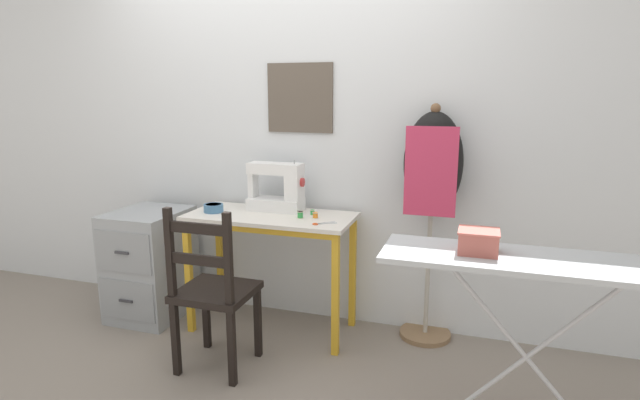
{
  "coord_description": "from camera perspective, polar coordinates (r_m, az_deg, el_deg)",
  "views": [
    {
      "loc": [
        1.23,
        -2.56,
        1.51
      ],
      "look_at": [
        0.33,
        0.22,
        0.89
      ],
      "focal_mm": 28.0,
      "sensor_mm": 36.0,
      "label": 1
    }
  ],
  "objects": [
    {
      "name": "filing_cabinet",
      "position": [
        3.65,
        -18.8,
        -6.9
      ],
      "size": [
        0.45,
        0.55,
        0.74
      ],
      "color": "#93999E",
      "rests_on": "ground_plane"
    },
    {
      "name": "thread_spool_far_edge",
      "position": [
        3.04,
        -0.54,
        -1.76
      ],
      "size": [
        0.04,
        0.04,
        0.04
      ],
      "color": "orange",
      "rests_on": "sewing_table"
    },
    {
      "name": "ironing_board",
      "position": [
        2.23,
        23.32,
        -7.24
      ],
      "size": [
        1.24,
        0.37,
        0.86
      ],
      "color": "#ADB2B7",
      "rests_on": "ground_plane"
    },
    {
      "name": "wooden_chair",
      "position": [
        2.83,
        -12.08,
        -10.33
      ],
      "size": [
        0.4,
        0.38,
        0.94
      ],
      "color": "black",
      "rests_on": "ground_plane"
    },
    {
      "name": "fabric_bowl",
      "position": [
        3.27,
        -12.07,
        -0.88
      ],
      "size": [
        0.12,
        0.12,
        0.05
      ],
      "color": "teal",
      "rests_on": "sewing_table"
    },
    {
      "name": "wall_back",
      "position": [
        3.35,
        -3.75,
        7.97
      ],
      "size": [
        10.0,
        0.07,
        2.55
      ],
      "color": "silver",
      "rests_on": "ground_plane"
    },
    {
      "name": "dress_form",
      "position": [
        3.04,
        12.74,
        2.88
      ],
      "size": [
        0.35,
        0.32,
        1.46
      ],
      "color": "#846647",
      "rests_on": "ground_plane"
    },
    {
      "name": "thread_spool_near_machine",
      "position": [
        3.04,
        -2.27,
        -1.69
      ],
      "size": [
        0.04,
        0.04,
        0.04
      ],
      "color": "green",
      "rests_on": "sewing_table"
    },
    {
      "name": "sewing_machine",
      "position": [
        3.22,
        -4.73,
        1.32
      ],
      "size": [
        0.37,
        0.17,
        0.33
      ],
      "color": "white",
      "rests_on": "sewing_table"
    },
    {
      "name": "storage_box",
      "position": [
        2.2,
        17.64,
        -4.52
      ],
      "size": [
        0.17,
        0.15,
        0.1
      ],
      "color": "#AD564C",
      "rests_on": "ironing_board"
    },
    {
      "name": "thread_spool_mid_table",
      "position": [
        3.12,
        -0.86,
        -1.43
      ],
      "size": [
        0.03,
        0.03,
        0.03
      ],
      "color": "green",
      "rests_on": "sewing_table"
    },
    {
      "name": "scissors",
      "position": [
        2.91,
        0.1,
        -2.71
      ],
      "size": [
        0.13,
        0.11,
        0.01
      ],
      "color": "silver",
      "rests_on": "sewing_table"
    },
    {
      "name": "ground_plane",
      "position": [
        3.22,
        -7.16,
        -16.09
      ],
      "size": [
        14.0,
        14.0,
        0.0
      ],
      "primitive_type": "plane",
      "color": "gray"
    },
    {
      "name": "sewing_table",
      "position": [
        3.17,
        -5.72,
        -3.7
      ],
      "size": [
        1.05,
        0.48,
        0.77
      ],
      "color": "silver",
      "rests_on": "ground_plane"
    }
  ]
}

